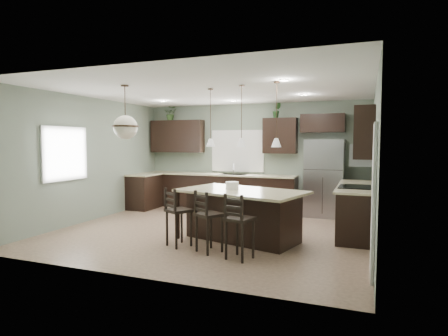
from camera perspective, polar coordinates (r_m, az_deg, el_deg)
ground at (r=7.65m, az=-1.80°, el=-9.56°), size 6.00×6.00×0.00m
pantry_door at (r=5.37m, az=21.81°, el=-4.58°), size 0.04×0.82×2.04m
window_back at (r=10.14m, az=2.08°, el=2.62°), size 1.35×0.02×1.00m
window_left at (r=8.44m, az=-23.12°, el=2.02°), size 0.02×1.10×1.00m
left_return_cabs at (r=10.30m, az=-12.07°, el=-3.58°), size 0.60×0.90×0.90m
left_return_countertop at (r=10.24m, az=-12.01°, el=-0.98°), size 0.66×0.96×0.04m
back_lower_cabs at (r=10.12m, az=-0.87°, el=-3.63°), size 4.20×0.60×0.90m
back_countertop at (r=10.05m, az=-0.92°, el=-0.99°), size 4.20×0.66×0.04m
sink_inset at (r=9.89m, az=1.50°, el=-0.98°), size 0.70×0.45×0.01m
faucet at (r=9.85m, az=1.44°, el=-0.16°), size 0.02×0.02×0.28m
back_upper_left at (r=10.70m, az=-7.12°, el=4.81°), size 1.55×0.34×0.90m
back_upper_right at (r=9.67m, az=8.56°, el=4.88°), size 0.85×0.34×0.90m
fridge_header at (r=9.51m, az=14.81°, el=6.62°), size 1.05×0.34×0.45m
right_lower_cabs at (r=7.85m, az=19.44°, el=-6.08°), size 0.60×2.35×0.90m
right_countertop at (r=7.79m, az=19.37°, el=-2.67°), size 0.66×2.35×0.04m
cooktop at (r=7.51m, az=19.31°, el=-2.71°), size 0.58×0.75×0.02m
wall_oven_front at (r=7.59m, az=17.06°, el=-6.37°), size 0.01×0.72×0.60m
right_upper_cabs at (r=7.74m, az=20.66°, el=4.90°), size 0.34×2.35×0.90m
microwave at (r=7.46m, az=20.19°, el=1.88°), size 0.40×0.75×0.40m
refrigerator at (r=9.31m, az=15.06°, el=-1.49°), size 0.90×0.74×1.85m
kitchen_island at (r=6.83m, az=2.63°, el=-7.24°), size 2.48×1.80×0.92m
serving_dish at (r=6.86m, az=1.25°, el=-2.69°), size 0.24×0.24×0.14m
bar_stool_left at (r=6.51m, az=-6.89°, el=-7.41°), size 0.51×0.51×1.02m
bar_stool_center at (r=6.12m, az=-2.26°, el=-8.13°), size 0.51×0.51×1.01m
bar_stool_right at (r=5.76m, az=2.41°, el=-8.86°), size 0.47×0.47×1.02m
pendant_left at (r=7.12m, az=-2.07°, el=7.67°), size 0.17×0.17×1.10m
pendant_center at (r=6.72m, az=2.68°, el=7.89°), size 0.17×0.17×1.10m
pendant_right at (r=6.36m, az=8.01°, el=8.08°), size 0.17×0.17×1.10m
chandelier at (r=6.91m, az=-14.82°, el=8.22°), size 0.47×0.47×0.96m
plant_back_left at (r=10.79m, az=-8.12°, el=8.20°), size 0.42×0.39×0.38m
plant_back_right at (r=9.69m, az=8.04°, el=8.70°), size 0.26×0.24×0.39m
room_shell at (r=7.44m, az=-1.82°, el=3.27°), size 6.00×6.00×6.00m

